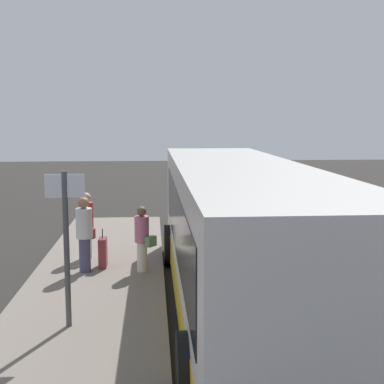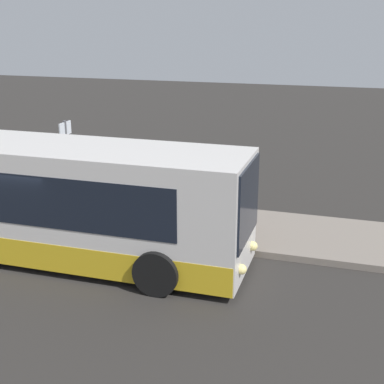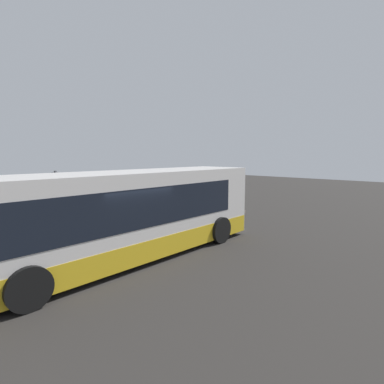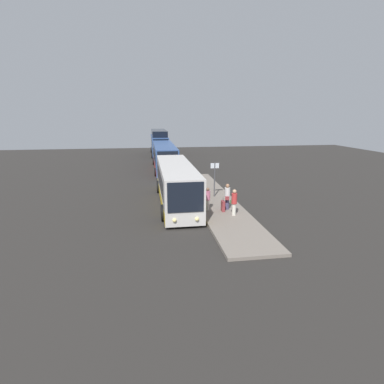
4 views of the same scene
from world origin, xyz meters
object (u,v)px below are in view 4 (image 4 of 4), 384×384
Objects in this scene: passenger_waiting at (234,201)px; passenger_with_bags at (227,196)px; bus_third at (159,144)px; suitcase at (223,206)px; bus_lead at (176,184)px; bus_second at (164,157)px; sign_post at (215,176)px; passenger_boarding at (207,198)px.

passenger_with_bags reaches higher than passenger_waiting.
bus_third is 31.81m from suitcase.
bus_third reaches higher than bus_lead.
bus_second is 4.47× the size of sign_post.
passenger_boarding is at bearing 6.24° from bus_second.
passenger_waiting is at bearing 110.61° from passenger_with_bags.
bus_third is 32.76m from passenger_waiting.
bus_second is 6.79× the size of passenger_with_bags.
suitcase is (0.38, -0.39, -0.62)m from passenger_with_bags.
bus_third is at bearing 180.00° from bus_second.
bus_lead is at bearing -136.43° from suitcase.
bus_second reaches higher than suitcase.
sign_post is (27.82, 3.16, 0.04)m from bus_third.
bus_third is 31.25m from passenger_boarding.
bus_second reaches higher than bus_lead.
bus_third is 6.43× the size of passenger_waiting.
passenger_waiting is at bearing 28.39° from suitcase.
suitcase is 4.07m from sign_post.
sign_post is (-3.84, 0.26, 1.34)m from suitcase.
bus_second is 13.73m from bus_third.
suitcase is at bearing -76.98° from passenger_boarding.
suitcase is (17.93, 2.91, -0.97)m from bus_second.
passenger_boarding is at bearing -20.45° from sign_post.
passenger_with_bags is at bearing 6.01° from bus_third.
bus_third is 28.00m from sign_post.
passenger_waiting is 1.19m from suitcase.
passenger_with_bags reaches higher than suitcase.
sign_post reaches higher than suitcase.
suitcase is (3.05, 2.91, -0.94)m from bus_lead.
bus_lead is 4.26m from passenger_with_bags.
bus_lead reaches higher than suitcase.
passenger_boarding is at bearing 36.46° from bus_lead.
bus_lead is 1.00× the size of bus_third.
suitcase is at bearing 9.20° from bus_second.
passenger_with_bags is 3.54m from sign_post.
suitcase is at bearing -3.85° from sign_post.
passenger_with_bags is at bearing 134.23° from suitcase.
passenger_with_bags is 0.66× the size of sign_post.
passenger_boarding is 0.57× the size of sign_post.
bus_third reaches higher than suitcase.
passenger_waiting is (1.39, 1.49, 0.09)m from passenger_boarding.
passenger_with_bags is 0.82m from suitcase.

